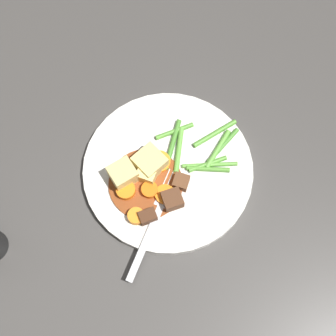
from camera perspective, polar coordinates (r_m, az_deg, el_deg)
name	(u,v)px	position (r m, az deg, el deg)	size (l,w,h in m)	color
ground_plane	(168,171)	(0.71, 0.00, -0.43)	(3.00, 3.00, 0.00)	#423F3D
dinner_plate	(168,170)	(0.70, 0.00, -0.21)	(0.26, 0.26, 0.01)	white
stew_sauce	(148,186)	(0.68, -2.53, -2.25)	(0.11, 0.11, 0.00)	brown
carrot_slice_0	(159,162)	(0.69, -1.12, 0.78)	(0.03, 0.03, 0.01)	orange
carrot_slice_1	(136,216)	(0.67, -3.98, -5.97)	(0.02, 0.02, 0.01)	orange
carrot_slice_2	(126,190)	(0.68, -5.24, -2.79)	(0.03, 0.03, 0.01)	orange
carrot_slice_3	(150,190)	(0.68, -2.29, -2.76)	(0.02, 0.02, 0.01)	orange
carrot_slice_4	(165,195)	(0.68, -0.38, -3.31)	(0.03, 0.03, 0.01)	orange
potato_chunk_0	(147,175)	(0.68, -2.67, -0.91)	(0.03, 0.02, 0.02)	#E5CC7A
potato_chunk_1	(123,175)	(0.68, -5.59, -0.81)	(0.04, 0.03, 0.03)	#E5CC7A
potato_chunk_2	(150,162)	(0.68, -2.27, 0.69)	(0.04, 0.04, 0.03)	#E5CC7A
meat_chunk_0	(172,200)	(0.67, 0.54, -3.93)	(0.03, 0.03, 0.02)	#56331E
meat_chunk_1	(181,182)	(0.68, 1.61, -1.74)	(0.02, 0.02, 0.02)	brown
meat_chunk_2	(148,216)	(0.66, -2.52, -6.01)	(0.02, 0.02, 0.02)	#4C2B19
green_bean_0	(223,146)	(0.71, 6.78, 2.74)	(0.01, 0.01, 0.07)	#4C8E33
green_bean_1	(179,150)	(0.70, 1.34, 2.28)	(0.01, 0.01, 0.07)	#66AD42
green_bean_2	(217,135)	(0.72, 6.04, 4.03)	(0.01, 0.01, 0.08)	#599E38
green_bean_3	(218,149)	(0.71, 6.16, 2.33)	(0.01, 0.01, 0.07)	#66AD42
green_bean_4	(172,145)	(0.71, 0.55, 2.93)	(0.01, 0.01, 0.08)	#4C8E33
green_bean_5	(210,165)	(0.70, 5.20, 0.39)	(0.01, 0.01, 0.08)	#66AD42
green_bean_6	(208,164)	(0.70, 4.93, 0.50)	(0.01, 0.01, 0.06)	#599E38
green_bean_7	(174,131)	(0.72, 0.81, 4.58)	(0.01, 0.01, 0.06)	#599E38
green_bean_8	(208,169)	(0.69, 4.98, -0.13)	(0.01, 0.01, 0.07)	#599E38
fork	(155,220)	(0.67, -1.63, -6.49)	(0.16, 0.10, 0.00)	silver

